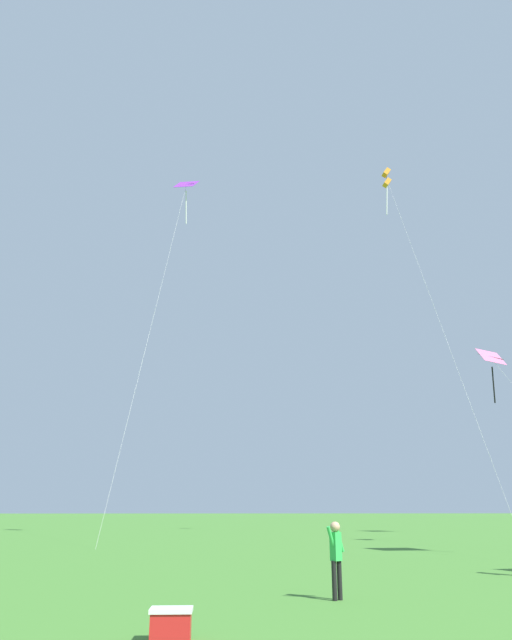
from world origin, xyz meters
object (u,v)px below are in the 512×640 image
at_px(kite_orange_box, 387,181).
at_px(picnic_cooler, 171,624).
at_px(kite_pink_low, 493,368).
at_px(person_far_back, 336,552).
at_px(kite_purple_streamer, 184,199).

bearing_deg(kite_orange_box, picnic_cooler, -112.02).
xyz_separation_m(kite_pink_low, picnic_cooler, (-20.23, -33.48, -11.41)).
bearing_deg(picnic_cooler, person_far_back, 51.71).
xyz_separation_m(kite_pink_low, person_far_back, (-17.20, -29.64, -10.72)).
bearing_deg(kite_purple_streamer, kite_pink_low, 8.75).
height_order(kite_purple_streamer, kite_orange_box, kite_orange_box).
relative_size(kite_pink_low, picnic_cooler, 22.02).
height_order(kite_orange_box, person_far_back, kite_orange_box).
height_order(kite_purple_streamer, kite_pink_low, kite_purple_streamer).
xyz_separation_m(kite_purple_streamer, picnic_cooler, (2.59, -29.96, -22.76)).
distance_m(kite_purple_streamer, picnic_cooler, 37.71).
height_order(person_far_back, picnic_cooler, person_far_back).
distance_m(kite_pink_low, kite_orange_box, 16.12).
bearing_deg(kite_purple_streamer, kite_orange_box, 6.10).
bearing_deg(person_far_back, picnic_cooler, -128.29).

